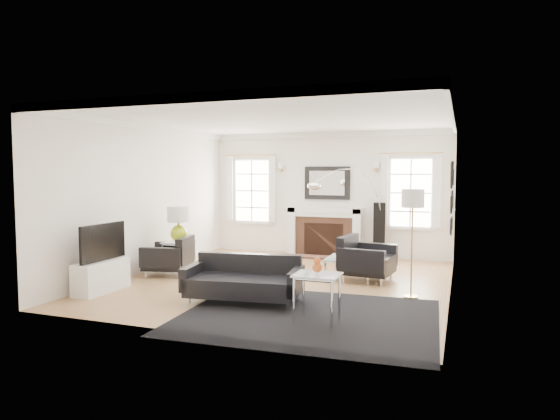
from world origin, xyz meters
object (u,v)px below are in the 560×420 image
at_px(armchair_right, 364,260).
at_px(gourd_lamp, 178,221).
at_px(arc_floor_lamp, 349,210).
at_px(armchair_left, 171,257).
at_px(coffee_table, 351,260).
at_px(sofa, 244,281).
at_px(fireplace, 325,232).

height_order(armchair_right, gourd_lamp, gourd_lamp).
height_order(armchair_right, arc_floor_lamp, arc_floor_lamp).
height_order(armchair_left, coffee_table, armchair_left).
distance_m(armchair_left, arc_floor_lamp, 3.71).
height_order(sofa, coffee_table, sofa).
relative_size(sofa, gourd_lamp, 2.61).
height_order(fireplace, armchair_left, fireplace).
height_order(armchair_right, coffee_table, armchair_right).
height_order(sofa, armchair_left, armchair_left).
height_order(sofa, gourd_lamp, gourd_lamp).
bearing_deg(gourd_lamp, armchair_left, -81.19).
bearing_deg(coffee_table, arc_floor_lamp, 103.74).
bearing_deg(armchair_right, coffee_table, 165.13).
bearing_deg(fireplace, armchair_right, -59.32).
bearing_deg(armchair_left, gourd_lamp, 98.81).
relative_size(fireplace, armchair_right, 1.64).
relative_size(sofa, coffee_table, 2.14).
height_order(sofa, arc_floor_lamp, arc_floor_lamp).
relative_size(gourd_lamp, arc_floor_lamp, 0.33).
xyz_separation_m(fireplace, armchair_left, (-2.14, -2.97, -0.22)).
relative_size(sofa, armchair_right, 1.71).
relative_size(fireplace, armchair_left, 1.67).
xyz_separation_m(fireplace, armchair_right, (1.30, -2.20, -0.19)).
bearing_deg(coffee_table, armchair_left, -165.31).
bearing_deg(sofa, gourd_lamp, 141.92).
bearing_deg(armchair_left, coffee_table, 14.69).
bearing_deg(armchair_right, armchair_left, -167.40).
relative_size(fireplace, gourd_lamp, 2.50).
distance_m(armchair_right, coffee_table, 0.26).
xyz_separation_m(armchair_right, arc_floor_lamp, (-0.59, 1.47, 0.75)).
distance_m(coffee_table, arc_floor_lamp, 1.63).
xyz_separation_m(sofa, armchair_right, (1.38, 2.06, 0.06)).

